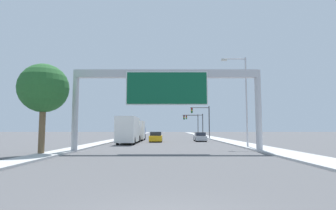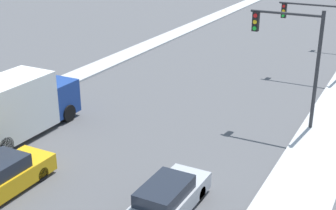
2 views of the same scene
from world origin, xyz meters
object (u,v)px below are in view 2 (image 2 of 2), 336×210
truck_box_primary (16,107)px  car_far_left (167,199)px  car_mid_right (1,177)px  traffic_light_mid_block (322,26)px  traffic_light_near_intersection (297,50)px

truck_box_primary → car_far_left: bearing=-14.6°
car_far_left → truck_box_primary: bearing=165.4°
car_mid_right → car_far_left: bearing=14.5°
truck_box_primary → traffic_light_mid_block: bearing=56.5°
traffic_light_near_intersection → traffic_light_mid_block: (-0.52, 10.00, -0.55)m
car_far_left → car_mid_right: size_ratio=1.00×
car_far_left → traffic_light_mid_block: bearing=85.8°
car_far_left → traffic_light_mid_block: traffic_light_mid_block is taller
truck_box_primary → traffic_light_near_intersection: traffic_light_near_intersection is taller
car_far_left → traffic_light_near_intersection: bearing=79.3°
car_mid_right → traffic_light_mid_block: bearing=69.4°
car_mid_right → traffic_light_mid_block: traffic_light_mid_block is taller
car_mid_right → traffic_light_near_intersection: traffic_light_near_intersection is taller
car_far_left → car_mid_right: bearing=-165.5°
car_far_left → car_mid_right: car_mid_right is taller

